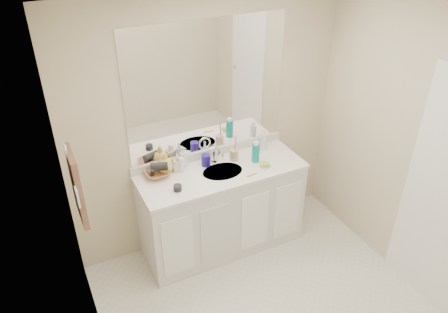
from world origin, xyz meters
name	(u,v)px	position (x,y,z in m)	size (l,w,h in m)	color
ceiling	(305,26)	(0.00, 0.00, 2.40)	(2.60, 2.60, 0.02)	white
wall_back	(208,126)	(0.00, 1.30, 1.20)	(2.60, 0.02, 2.40)	beige
wall_left	(94,267)	(-1.30, 0.00, 1.20)	(0.02, 2.60, 2.40)	beige
wall_right	(426,160)	(1.30, 0.00, 1.20)	(0.02, 2.60, 2.40)	beige
vanity_cabinet	(222,210)	(0.00, 1.02, 0.42)	(1.50, 0.55, 0.85)	silver
countertop	(222,171)	(0.00, 1.02, 0.86)	(1.52, 0.57, 0.03)	white
backsplash	(209,153)	(0.00, 1.29, 0.92)	(1.52, 0.03, 0.08)	silver
sink_basin	(223,172)	(0.00, 1.00, 0.87)	(0.37, 0.37, 0.02)	beige
faucet	(214,157)	(0.00, 1.18, 0.94)	(0.02, 0.02, 0.11)	silver
mirror	(208,89)	(0.00, 1.29, 1.56)	(1.48, 0.01, 1.20)	white
blue_mug	(206,160)	(-0.09, 1.16, 0.94)	(0.08, 0.08, 0.11)	navy
tan_cup	(234,155)	(0.18, 1.14, 0.93)	(0.08, 0.08, 0.11)	tan
toothbrush	(235,145)	(0.19, 1.14, 1.03)	(0.01, 0.01, 0.20)	#E63C9F
mouthwash_bottle	(256,153)	(0.35, 1.02, 0.96)	(0.07, 0.07, 0.17)	#0B8C82
clear_pump_bottle	(264,141)	(0.53, 1.18, 0.96)	(0.06, 0.06, 0.16)	silver
soap_dish	(265,167)	(0.37, 0.90, 0.89)	(0.09, 0.07, 0.01)	silver
green_soap	(265,165)	(0.37, 0.90, 0.90)	(0.07, 0.05, 0.03)	#9BBA2D
orange_comb	(252,175)	(0.20, 0.83, 0.88)	(0.10, 0.02, 0.00)	orange
dark_jar	(178,188)	(-0.46, 0.91, 0.90)	(0.07, 0.07, 0.05)	black
extra_white_bottle	(181,165)	(-0.33, 1.16, 0.95)	(0.04, 0.04, 0.14)	white
soap_bottle_white	(183,157)	(-0.28, 1.24, 0.98)	(0.08, 0.08, 0.20)	white
soap_bottle_cream	(177,162)	(-0.35, 1.20, 0.96)	(0.07, 0.08, 0.16)	beige
soap_bottle_yellow	(165,163)	(-0.46, 1.22, 0.97)	(0.15, 0.15, 0.19)	#E9C45A
wicker_basket	(157,173)	(-0.54, 1.19, 0.91)	(0.22, 0.22, 0.05)	#9C663E
hair_dryer	(159,167)	(-0.52, 1.19, 0.97)	(0.08, 0.08, 0.15)	black
towel_ring	(66,150)	(-1.27, 0.77, 1.55)	(0.11, 0.11, 0.01)	silver
hand_towel	(77,187)	(-1.25, 0.77, 1.25)	(0.04, 0.32, 0.55)	brown
switch_plate	(77,197)	(-1.27, 0.57, 1.30)	(0.01, 0.09, 0.13)	white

